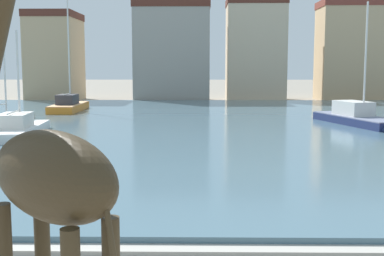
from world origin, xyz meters
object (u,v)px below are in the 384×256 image
(sailboat_orange, at_px, (70,107))
(sailboat_navy, at_px, (363,120))
(giraffe_statue, at_px, (44,184))
(sailboat_black, at_px, (8,120))
(sailboat_white, at_px, (20,130))

(sailboat_orange, distance_m, sailboat_navy, 23.92)
(giraffe_statue, bearing_deg, sailboat_black, 111.72)
(sailboat_white, height_order, sailboat_black, sailboat_white)
(giraffe_statue, distance_m, sailboat_orange, 38.67)
(sailboat_white, height_order, sailboat_navy, sailboat_navy)
(sailboat_white, xyz_separation_m, sailboat_black, (-3.22, 6.59, -0.17))
(giraffe_statue, distance_m, sailboat_white, 23.95)
(giraffe_statue, relative_size, sailboat_black, 0.87)
(sailboat_navy, distance_m, sailboat_black, 23.72)
(giraffe_statue, height_order, sailboat_black, sailboat_black)
(sailboat_black, bearing_deg, sailboat_orange, 75.82)
(sailboat_orange, xyz_separation_m, sailboat_white, (1.07, -15.10, -0.08))
(giraffe_statue, bearing_deg, sailboat_orange, 104.06)
(giraffe_statue, height_order, sailboat_orange, sailboat_orange)
(sailboat_white, relative_size, sailboat_black, 1.28)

